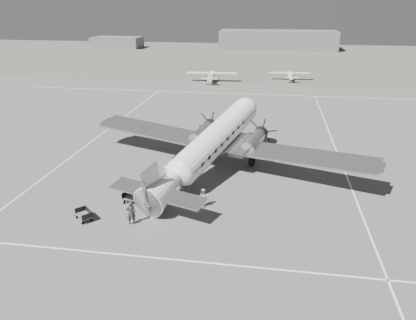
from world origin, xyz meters
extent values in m
plane|color=#62625F|center=(0.00, 0.00, 0.00)|extent=(260.00, 260.00, 0.00)
cube|color=white|center=(0.00, -14.00, 0.01)|extent=(60.00, 0.15, 0.01)
cube|color=white|center=(12.00, 0.00, 0.01)|extent=(0.15, 80.00, 0.01)
cube|color=white|center=(-18.00, 10.00, 0.01)|extent=(0.15, 60.00, 0.01)
cube|color=white|center=(0.00, 40.00, 0.01)|extent=(90.00, 0.15, 0.01)
cube|color=#5A574C|center=(0.00, 95.00, 0.00)|extent=(260.00, 90.00, 0.01)
cube|color=slate|center=(5.00, 120.00, 3.00)|extent=(42.00, 14.00, 6.00)
cube|color=#5F5F5F|center=(5.00, 120.00, 6.30)|extent=(42.00, 14.00, 0.60)
cube|color=#5F5F5F|center=(-55.00, 115.00, 2.00)|extent=(18.00, 10.00, 4.00)
imported|color=#2C2C2C|center=(-6.30, -9.85, 1.00)|extent=(0.87, 0.76, 2.00)
imported|color=beige|center=(-1.18, -6.04, 0.83)|extent=(0.80, 0.93, 1.66)
imported|color=silver|center=(-5.65, -1.51, 0.84)|extent=(0.81, 0.96, 1.68)
camera|label=1|loc=(4.09, -36.59, 16.42)|focal=35.00mm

